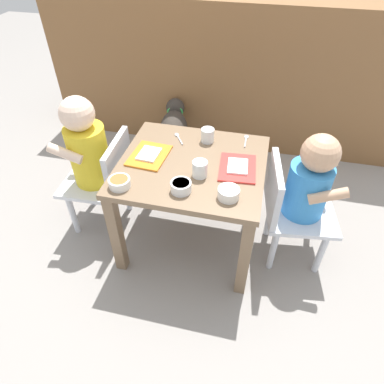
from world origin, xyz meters
The scene contains 15 objects.
ground_plane centered at (0.00, 0.00, 0.00)m, with size 7.00×7.00×0.00m, color gray.
kitchen_cabinet_back centered at (0.00, 0.98, 0.43)m, with size 2.19×0.34×0.85m, color brown.
dining_table centered at (0.00, 0.00, 0.37)m, with size 0.59×0.54×0.44m.
seated_child_left centered at (-0.45, 0.01, 0.41)m, with size 0.29×0.29×0.67m.
seated_child_right centered at (0.45, 0.02, 0.39)m, with size 0.32×0.32×0.63m.
dog centered at (-0.25, 0.61, 0.21)m, with size 0.22×0.41×0.32m.
food_tray_left centered at (-0.18, 0.01, 0.45)m, with size 0.16×0.19×0.02m.
food_tray_right centered at (0.18, 0.01, 0.45)m, with size 0.16×0.19×0.02m.
water_cup_left centered at (0.03, 0.17, 0.47)m, with size 0.06×0.06×0.06m.
water_cup_right centered at (0.05, -0.07, 0.47)m, with size 0.06×0.06×0.06m.
cereal_bowl_right_side centered at (0.00, -0.17, 0.47)m, with size 0.08×0.08×0.04m.
veggie_bowl_far centered at (0.17, -0.17, 0.47)m, with size 0.08×0.08×0.04m.
cereal_bowl_left_side centered at (-0.23, -0.20, 0.46)m, with size 0.08×0.08×0.03m.
spoon_by_left_tray centered at (0.19, 0.22, 0.45)m, with size 0.02×0.10×0.01m.
spoon_by_right_tray centered at (-0.10, 0.17, 0.45)m, with size 0.06×0.09×0.01m.
Camera 1 is at (0.25, -1.07, 1.26)m, focal length 31.71 mm.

